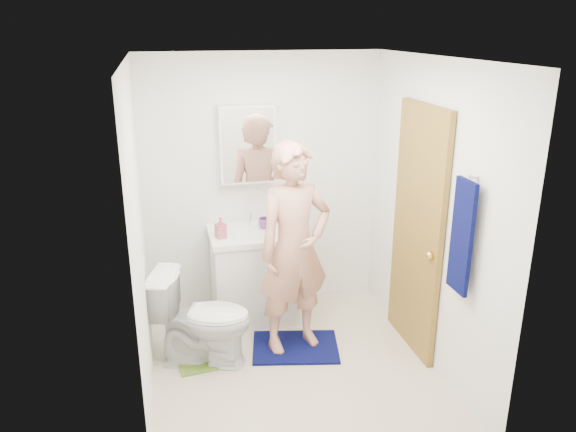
% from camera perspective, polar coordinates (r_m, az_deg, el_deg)
% --- Properties ---
extents(floor, '(2.20, 2.40, 0.02)m').
position_cam_1_polar(floor, '(4.67, 0.56, -15.28)').
color(floor, beige).
rests_on(floor, ground).
extents(ceiling, '(2.20, 2.40, 0.02)m').
position_cam_1_polar(ceiling, '(3.87, 0.68, 15.88)').
color(ceiling, white).
rests_on(ceiling, ground).
extents(wall_back, '(2.20, 0.02, 2.40)m').
position_cam_1_polar(wall_back, '(5.24, -2.57, 3.23)').
color(wall_back, white).
rests_on(wall_back, ground).
extents(wall_front, '(2.20, 0.02, 2.40)m').
position_cam_1_polar(wall_front, '(3.05, 6.15, -8.81)').
color(wall_front, white).
rests_on(wall_front, ground).
extents(wall_left, '(0.02, 2.40, 2.40)m').
position_cam_1_polar(wall_left, '(4.01, -14.99, -2.41)').
color(wall_left, white).
rests_on(wall_left, ground).
extents(wall_right, '(0.02, 2.40, 2.40)m').
position_cam_1_polar(wall_right, '(4.50, 14.48, -0.04)').
color(wall_right, white).
rests_on(wall_right, ground).
extents(vanity_cabinet, '(0.75, 0.55, 0.80)m').
position_cam_1_polar(vanity_cabinet, '(5.22, -3.45, -6.22)').
color(vanity_cabinet, white).
rests_on(vanity_cabinet, floor).
extents(countertop, '(0.79, 0.59, 0.05)m').
position_cam_1_polar(countertop, '(5.06, -3.55, -1.85)').
color(countertop, white).
rests_on(countertop, vanity_cabinet).
extents(sink_basin, '(0.40, 0.40, 0.03)m').
position_cam_1_polar(sink_basin, '(5.05, -3.55, -1.69)').
color(sink_basin, white).
rests_on(sink_basin, countertop).
extents(faucet, '(0.03, 0.03, 0.12)m').
position_cam_1_polar(faucet, '(5.19, -3.91, -0.29)').
color(faucet, silver).
rests_on(faucet, countertop).
extents(medicine_cabinet, '(0.50, 0.12, 0.70)m').
position_cam_1_polar(medicine_cabinet, '(5.05, -4.17, 7.28)').
color(medicine_cabinet, white).
rests_on(medicine_cabinet, wall_back).
extents(mirror_panel, '(0.46, 0.01, 0.66)m').
position_cam_1_polar(mirror_panel, '(4.99, -4.05, 7.15)').
color(mirror_panel, white).
rests_on(mirror_panel, wall_back).
extents(door, '(0.05, 0.80, 2.05)m').
position_cam_1_polar(door, '(4.66, 12.97, -1.53)').
color(door, olive).
rests_on(door, ground).
extents(door_knob, '(0.07, 0.07, 0.07)m').
position_cam_1_polar(door_knob, '(4.41, 14.23, -3.90)').
color(door_knob, gold).
rests_on(door_knob, door).
extents(towel, '(0.03, 0.24, 0.80)m').
position_cam_1_polar(towel, '(3.98, 17.24, -2.04)').
color(towel, '#060A40').
rests_on(towel, wall_right).
extents(towel_hook, '(0.06, 0.02, 0.02)m').
position_cam_1_polar(towel_hook, '(3.87, 18.35, 3.83)').
color(towel_hook, silver).
rests_on(towel_hook, wall_right).
extents(toilet, '(0.87, 0.65, 0.79)m').
position_cam_1_polar(toilet, '(4.60, -8.66, -10.20)').
color(toilet, white).
rests_on(toilet, floor).
extents(bath_mat, '(0.81, 0.65, 0.02)m').
position_cam_1_polar(bath_mat, '(4.90, 0.75, -13.17)').
color(bath_mat, '#060A40').
rests_on(bath_mat, floor).
extents(green_rug, '(0.45, 0.39, 0.02)m').
position_cam_1_polar(green_rug, '(4.79, -8.61, -14.26)').
color(green_rug, olive).
rests_on(green_rug, floor).
extents(soap_dispenser, '(0.11, 0.11, 0.19)m').
position_cam_1_polar(soap_dispenser, '(4.90, -6.86, -1.18)').
color(soap_dispenser, '#B0525E').
rests_on(soap_dispenser, countertop).
extents(toothbrush_cup, '(0.16, 0.16, 0.10)m').
position_cam_1_polar(toothbrush_cup, '(5.11, -2.34, -0.74)').
color(toothbrush_cup, '#70397E').
rests_on(toothbrush_cup, countertop).
extents(man, '(0.72, 0.56, 1.75)m').
position_cam_1_polar(man, '(4.53, 0.66, -3.39)').
color(man, tan).
rests_on(man, bath_mat).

